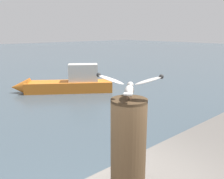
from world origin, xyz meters
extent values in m
cylinder|color=#4C3823|center=(0.35, -0.45, 2.03)|extent=(0.36, 0.36, 0.99)
cylinder|color=tan|center=(0.36, -0.47, 2.54)|extent=(0.01, 0.01, 0.04)
cylinder|color=tan|center=(0.33, -0.44, 2.54)|extent=(0.01, 0.01, 0.04)
ellipsoid|color=silver|center=(0.35, -0.45, 2.61)|extent=(0.23, 0.22, 0.10)
sphere|color=silver|center=(0.45, -0.36, 2.64)|extent=(0.06, 0.06, 0.06)
cone|color=gold|center=(0.50, -0.33, 2.63)|extent=(0.05, 0.04, 0.02)
cube|color=silver|center=(0.24, -0.54, 2.62)|extent=(0.11, 0.11, 0.01)
ellipsoid|color=silver|center=(0.46, -0.59, 2.71)|extent=(0.26, 0.27, 0.10)
sphere|color=#313131|center=(0.54, -0.68, 2.76)|extent=(0.04, 0.04, 0.04)
ellipsoid|color=silver|center=(0.23, -0.32, 2.71)|extent=(0.26, 0.27, 0.10)
sphere|color=#313131|center=(0.15, -0.23, 2.76)|extent=(0.04, 0.04, 0.04)
cube|color=orange|center=(5.33, 8.87, 0.28)|extent=(4.26, 3.46, 0.56)
cone|color=orange|center=(3.29, 10.33, 0.31)|extent=(1.31, 1.31, 0.94)
cube|color=silver|center=(5.93, 8.44, 1.01)|extent=(1.64, 1.46, 0.91)
camera|label=1|loc=(-1.26, -2.03, 3.17)|focal=38.94mm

